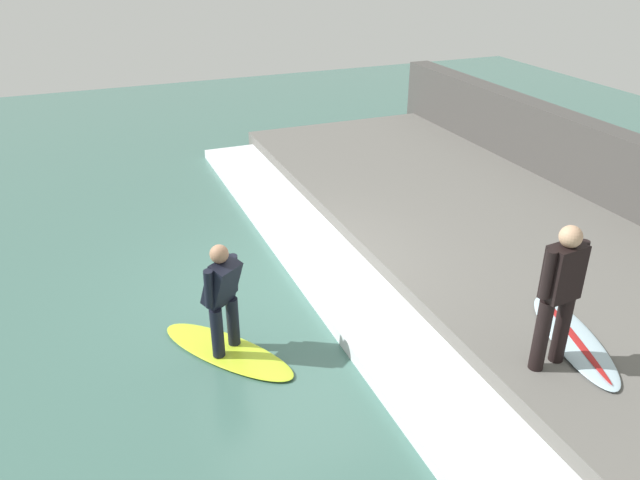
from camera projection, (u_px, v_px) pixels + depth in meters
ground_plane at (286, 290)px, 8.98m from camera, size 28.00×28.00×0.00m
concrete_ledge at (491, 237)px, 10.07m from camera, size 4.40×12.86×0.38m
back_wall at (616, 181)px, 10.61m from camera, size 0.50×13.51×1.62m
wave_foam_crest at (334, 274)px, 9.19m from camera, size 1.13×12.22×0.18m
surfboard_riding at (227, 351)px, 7.63m from camera, size 1.61×1.94×0.06m
surfer_riding at (222, 294)px, 7.26m from camera, size 0.52×0.53×1.42m
surfer_waiting_near at (560, 290)px, 6.42m from camera, size 0.56×0.27×1.67m
surfboard_waiting_near at (573, 339)px, 7.20m from camera, size 1.05×1.94×0.07m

